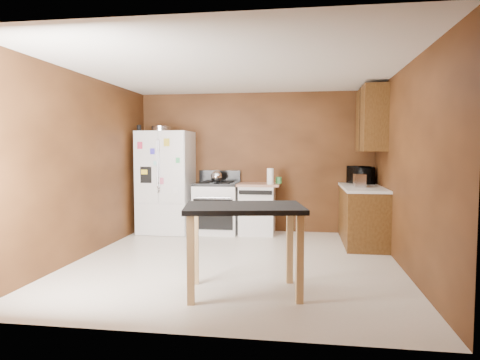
% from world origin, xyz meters
% --- Properties ---
extents(floor, '(4.50, 4.50, 0.00)m').
position_xyz_m(floor, '(0.00, 0.00, 0.00)').
color(floor, silver).
rests_on(floor, ground).
extents(ceiling, '(4.50, 4.50, 0.00)m').
position_xyz_m(ceiling, '(0.00, 0.00, 2.50)').
color(ceiling, white).
rests_on(ceiling, ground).
extents(wall_back, '(4.20, 0.00, 4.20)m').
position_xyz_m(wall_back, '(0.00, 2.25, 1.25)').
color(wall_back, brown).
rests_on(wall_back, ground).
extents(wall_front, '(4.20, 0.00, 4.20)m').
position_xyz_m(wall_front, '(0.00, -2.25, 1.25)').
color(wall_front, brown).
rests_on(wall_front, ground).
extents(wall_left, '(0.00, 4.50, 4.50)m').
position_xyz_m(wall_left, '(-2.10, 0.00, 1.25)').
color(wall_left, brown).
rests_on(wall_left, ground).
extents(wall_right, '(0.00, 4.50, 4.50)m').
position_xyz_m(wall_right, '(2.10, 0.00, 1.25)').
color(wall_right, brown).
rests_on(wall_right, ground).
extents(roasting_pan, '(0.36, 0.36, 0.09)m').
position_xyz_m(roasting_pan, '(-1.61, 1.83, 1.85)').
color(roasting_pan, silver).
rests_on(roasting_pan, refrigerator).
extents(pen_cup, '(0.07, 0.07, 0.11)m').
position_xyz_m(pen_cup, '(-1.99, 1.73, 1.85)').
color(pen_cup, black).
rests_on(pen_cup, refrigerator).
extents(kettle, '(0.20, 0.20, 0.20)m').
position_xyz_m(kettle, '(-0.63, 1.89, 1.00)').
color(kettle, silver).
rests_on(kettle, gas_range).
extents(paper_towel, '(0.14, 0.14, 0.27)m').
position_xyz_m(paper_towel, '(0.32, 1.79, 1.03)').
color(paper_towel, white).
rests_on(paper_towel, dishwasher).
extents(green_canister, '(0.13, 0.13, 0.11)m').
position_xyz_m(green_canister, '(0.45, 1.96, 0.95)').
color(green_canister, green).
rests_on(green_canister, dishwasher).
extents(toaster, '(0.17, 0.27, 0.20)m').
position_xyz_m(toaster, '(1.74, 1.35, 1.00)').
color(toaster, silver).
rests_on(toaster, right_cabinets).
extents(microwave, '(0.50, 0.58, 0.27)m').
position_xyz_m(microwave, '(1.84, 2.03, 1.03)').
color(microwave, black).
rests_on(microwave, right_cabinets).
extents(refrigerator, '(0.90, 0.80, 1.80)m').
position_xyz_m(refrigerator, '(-1.55, 1.86, 0.90)').
color(refrigerator, white).
rests_on(refrigerator, ground).
extents(gas_range, '(0.76, 0.68, 1.10)m').
position_xyz_m(gas_range, '(-0.64, 1.92, 0.46)').
color(gas_range, white).
rests_on(gas_range, ground).
extents(dishwasher, '(0.78, 0.63, 0.89)m').
position_xyz_m(dishwasher, '(0.08, 1.95, 0.45)').
color(dishwasher, white).
rests_on(dishwasher, ground).
extents(right_cabinets, '(0.63, 1.58, 2.45)m').
position_xyz_m(right_cabinets, '(1.84, 1.48, 0.91)').
color(right_cabinets, brown).
rests_on(right_cabinets, ground).
extents(island, '(1.32, 1.00, 0.91)m').
position_xyz_m(island, '(0.28, -1.18, 0.77)').
color(island, black).
rests_on(island, ground).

